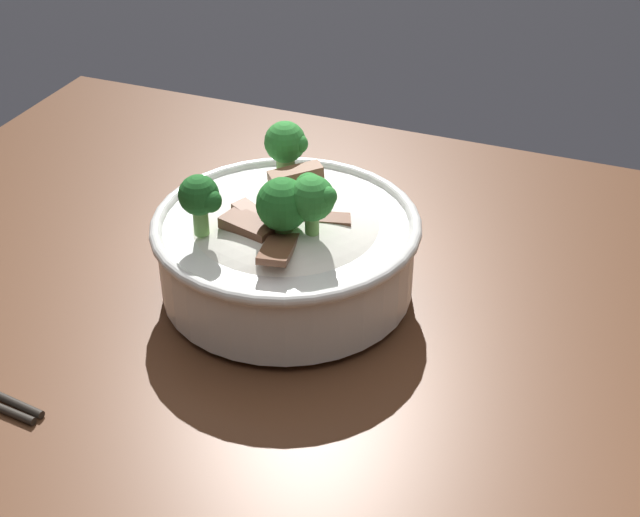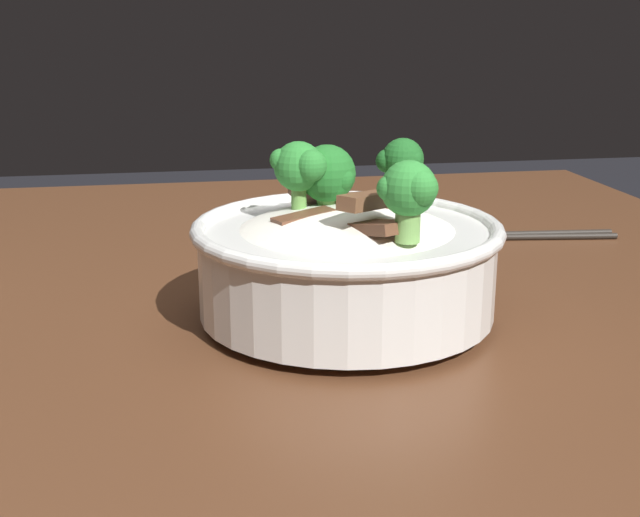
% 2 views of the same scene
% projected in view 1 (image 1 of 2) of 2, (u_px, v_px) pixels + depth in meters
% --- Properties ---
extents(dining_table, '(1.23, 1.01, 0.79)m').
position_uv_depth(dining_table, '(359.00, 481.00, 0.80)').
color(dining_table, '#56331E').
rests_on(dining_table, ground).
extents(rice_bowl, '(0.25, 0.25, 0.15)m').
position_uv_depth(rice_bowl, '(286.00, 243.00, 0.85)').
color(rice_bowl, white).
rests_on(rice_bowl, dining_table).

